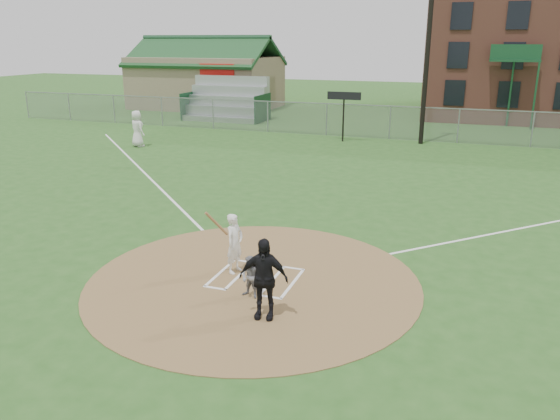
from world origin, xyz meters
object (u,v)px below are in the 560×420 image
(home_plate, at_px, (258,277))
(catcher, at_px, (251,277))
(umpire, at_px, (263,278))
(ondeck_player, at_px, (137,129))
(batter_at_plate, at_px, (235,243))

(home_plate, height_order, catcher, catcher)
(umpire, distance_m, ondeck_player, 21.57)
(ondeck_player, bearing_deg, home_plate, 158.84)
(home_plate, xyz_separation_m, ondeck_player, (-13.19, 14.48, 0.99))
(catcher, distance_m, ondeck_player, 20.57)
(home_plate, xyz_separation_m, umpire, (0.89, -1.86, 0.90))
(home_plate, bearing_deg, umpire, -64.60)
(home_plate, height_order, batter_at_plate, batter_at_plate)
(home_plate, distance_m, batter_at_plate, 1.07)
(catcher, height_order, umpire, umpire)
(umpire, height_order, batter_at_plate, umpire)
(umpire, distance_m, batter_at_plate, 2.57)
(catcher, bearing_deg, home_plate, 115.08)
(home_plate, distance_m, ondeck_player, 19.61)
(ondeck_player, bearing_deg, batter_at_plate, 157.57)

